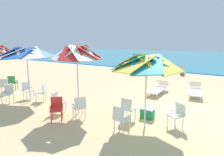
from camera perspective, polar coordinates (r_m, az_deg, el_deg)
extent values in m
plane|color=#D3B784|center=(8.54, 19.18, -9.38)|extent=(80.00, 80.00, 0.00)
cube|color=teal|center=(36.15, 29.47, 5.09)|extent=(80.00, 36.00, 0.10)
cube|color=white|center=(18.01, 26.35, 0.65)|extent=(80.00, 0.70, 0.01)
cylinder|color=silver|center=(6.46, 9.95, -5.89)|extent=(0.05, 0.05, 2.06)
cube|color=teal|center=(6.25, 15.46, 4.37)|extent=(1.27, 1.23, 0.54)
cube|color=#EFDB4C|center=(6.63, 13.71, 4.81)|extent=(1.22, 1.32, 0.54)
cube|color=teal|center=(6.78, 10.27, 5.07)|extent=(1.23, 1.27, 0.54)
cube|color=#EFDB4C|center=(6.62, 6.84, 5.03)|extent=(1.32, 1.22, 0.54)
cube|color=teal|center=(6.24, 5.15, 4.71)|extent=(1.27, 1.23, 0.54)
cube|color=#EFDB4C|center=(5.83, 6.45, 4.25)|extent=(1.22, 1.32, 0.54)
cube|color=teal|center=(5.66, 10.36, 3.93)|extent=(1.23, 1.27, 0.54)
cube|color=#EFDB4C|center=(5.85, 14.23, 3.99)|extent=(1.32, 1.22, 0.54)
sphere|color=silver|center=(6.19, 10.40, 7.22)|extent=(0.08, 0.08, 0.08)
cube|color=white|center=(6.27, 2.99, -11.98)|extent=(0.48, 0.48, 0.05)
cube|color=white|center=(6.03, 1.90, -10.60)|extent=(0.43, 0.14, 0.40)
cube|color=white|center=(6.33, 1.49, -10.64)|extent=(0.08, 0.40, 0.03)
cube|color=white|center=(6.12, 4.56, -11.46)|extent=(0.08, 0.40, 0.03)
cylinder|color=white|center=(6.59, 2.58, -13.00)|extent=(0.04, 0.04, 0.41)
cylinder|color=white|center=(6.41, 5.22, -13.75)|extent=(0.04, 0.04, 0.41)
cylinder|color=white|center=(6.33, 0.68, -14.04)|extent=(0.04, 0.04, 0.41)
cylinder|color=white|center=(6.14, 3.39, -14.87)|extent=(0.04, 0.04, 0.41)
cube|color=white|center=(7.15, 5.04, -9.05)|extent=(0.45, 0.45, 0.05)
cube|color=white|center=(6.90, 4.28, -7.79)|extent=(0.42, 0.10, 0.40)
cube|color=white|center=(7.20, 3.63, -7.95)|extent=(0.05, 0.40, 0.03)
cube|color=white|center=(7.02, 6.51, -8.49)|extent=(0.05, 0.40, 0.03)
cylinder|color=white|center=(7.45, 4.44, -10.10)|extent=(0.04, 0.04, 0.41)
cylinder|color=white|center=(7.30, 6.91, -10.60)|extent=(0.04, 0.04, 0.41)
cylinder|color=white|center=(7.16, 3.07, -10.96)|extent=(0.04, 0.04, 0.41)
cylinder|color=white|center=(7.01, 5.61, -11.51)|extent=(0.04, 0.04, 0.41)
cube|color=white|center=(6.83, 18.39, -10.55)|extent=(0.61, 0.61, 0.05)
cube|color=white|center=(6.89, 19.73, -8.47)|extent=(0.40, 0.31, 0.40)
cube|color=white|center=(6.66, 19.64, -10.19)|extent=(0.25, 0.35, 0.03)
cube|color=white|center=(6.93, 17.31, -9.21)|extent=(0.25, 0.35, 0.03)
cylinder|color=white|center=(6.69, 18.20, -13.17)|extent=(0.04, 0.04, 0.41)
cylinder|color=white|center=(6.93, 16.17, -12.20)|extent=(0.04, 0.04, 0.41)
cylinder|color=white|center=(6.92, 20.38, -12.48)|extent=(0.04, 0.04, 0.41)
cylinder|color=white|center=(7.15, 18.35, -11.58)|extent=(0.04, 0.04, 0.41)
cylinder|color=silver|center=(7.69, -10.10, -2.37)|extent=(0.05, 0.05, 2.26)
cube|color=red|center=(7.35, -6.86, 7.56)|extent=(1.10, 1.03, 0.58)
cube|color=white|center=(7.71, -7.16, 7.71)|extent=(1.05, 1.05, 0.58)
cube|color=red|center=(7.95, -9.25, 7.75)|extent=(1.03, 1.10, 0.58)
cube|color=white|center=(7.94, -11.94, 7.65)|extent=(1.05, 1.05, 0.58)
cube|color=red|center=(7.68, -13.87, 7.46)|extent=(1.10, 1.03, 0.58)
cube|color=white|center=(7.31, -13.90, 7.30)|extent=(1.05, 1.05, 0.58)
cube|color=red|center=(7.05, -11.79, 7.26)|extent=(1.03, 1.10, 0.58)
cube|color=white|center=(7.06, -8.76, 7.37)|extent=(1.05, 1.05, 0.58)
sphere|color=silver|center=(7.49, -10.53, 10.07)|extent=(0.08, 0.08, 0.08)
cube|color=white|center=(7.36, -9.85, -8.57)|extent=(0.60, 0.60, 0.05)
cube|color=white|center=(7.11, -9.41, -7.35)|extent=(0.29, 0.41, 0.40)
cube|color=white|center=(7.27, -11.39, -7.96)|extent=(0.36, 0.23, 0.03)
cube|color=white|center=(7.38, -8.39, -7.56)|extent=(0.36, 0.23, 0.03)
cylinder|color=white|center=(7.55, -11.50, -10.00)|extent=(0.04, 0.04, 0.41)
cylinder|color=white|center=(7.65, -8.94, -9.63)|extent=(0.04, 0.04, 0.41)
cylinder|color=white|center=(7.24, -10.70, -10.92)|extent=(0.04, 0.04, 0.41)
cylinder|color=white|center=(7.34, -8.03, -10.52)|extent=(0.04, 0.04, 0.41)
cube|color=red|center=(7.29, -16.21, -9.04)|extent=(0.62, 0.62, 0.05)
cube|color=red|center=(7.41, -16.16, -6.88)|extent=(0.37, 0.35, 0.40)
cube|color=red|center=(7.24, -14.67, -8.19)|extent=(0.30, 0.32, 0.03)
cube|color=red|center=(7.28, -17.84, -8.25)|extent=(0.30, 0.32, 0.03)
cylinder|color=red|center=(7.20, -14.82, -11.23)|extent=(0.04, 0.04, 0.41)
cylinder|color=red|center=(7.23, -17.66, -11.27)|extent=(0.04, 0.04, 0.41)
cylinder|color=red|center=(7.52, -14.63, -10.22)|extent=(0.04, 0.04, 0.41)
cylinder|color=red|center=(7.56, -17.34, -10.27)|extent=(0.04, 0.04, 0.41)
cube|color=white|center=(8.08, -15.44, -7.03)|extent=(0.55, 0.55, 0.05)
cube|color=white|center=(8.11, -16.75, -5.36)|extent=(0.22, 0.43, 0.40)
cube|color=white|center=(8.21, -14.78, -5.90)|extent=(0.39, 0.16, 0.03)
cube|color=white|center=(7.88, -16.21, -6.69)|extent=(0.39, 0.16, 0.03)
cylinder|color=white|center=(8.21, -13.66, -8.35)|extent=(0.04, 0.04, 0.41)
cylinder|color=white|center=(7.92, -14.88, -9.14)|extent=(0.04, 0.04, 0.41)
cylinder|color=white|center=(8.38, -15.80, -8.07)|extent=(0.04, 0.04, 0.41)
cylinder|color=white|center=(8.10, -17.07, -8.82)|extent=(0.04, 0.04, 0.41)
cylinder|color=silver|center=(9.91, -23.63, -0.20)|extent=(0.05, 0.05, 2.24)
cube|color=blue|center=(9.45, -21.13, 7.14)|extent=(1.39, 1.33, 0.53)
cube|color=white|center=(9.90, -20.76, 7.31)|extent=(1.32, 1.44, 0.53)
cube|color=blue|center=(10.27, -22.34, 7.31)|extent=(1.33, 1.39, 0.53)
cube|color=white|center=(10.36, -24.86, 7.14)|extent=(1.44, 1.32, 0.53)
cube|color=blue|center=(10.11, -27.05, 6.89)|extent=(1.39, 1.33, 0.53)
cube|color=white|center=(9.67, -27.70, 6.69)|extent=(1.32, 1.44, 0.53)
cube|color=blue|center=(9.27, -26.25, 6.69)|extent=(1.33, 1.39, 0.53)
cube|color=white|center=(9.18, -23.43, 6.88)|extent=(1.44, 1.32, 0.53)
sphere|color=silver|center=(9.76, -24.32, 8.62)|extent=(0.08, 0.08, 0.08)
cube|color=white|center=(10.22, -28.78, -4.24)|extent=(0.60, 0.60, 0.05)
cube|color=white|center=(10.33, -28.33, -2.75)|extent=(0.41, 0.29, 0.40)
cube|color=white|center=(10.09, -27.86, -3.68)|extent=(0.23, 0.36, 0.03)
cube|color=white|center=(10.30, -29.79, -3.59)|extent=(0.23, 0.36, 0.03)
cylinder|color=white|center=(10.04, -28.30, -5.82)|extent=(0.04, 0.04, 0.41)
cylinder|color=white|center=(10.22, -30.01, -5.70)|extent=(0.04, 0.04, 0.41)
cylinder|color=white|center=(10.33, -27.32, -5.28)|extent=(0.04, 0.04, 0.41)
cylinder|color=white|center=(10.51, -29.00, -5.17)|extent=(0.04, 0.04, 0.41)
cube|color=white|center=(9.88, -20.50, -4.04)|extent=(0.61, 0.61, 0.05)
cube|color=white|center=(9.76, -19.49, -2.79)|extent=(0.31, 0.40, 0.40)
cube|color=white|center=(9.67, -20.94, -3.71)|extent=(0.35, 0.25, 0.03)
cube|color=white|center=(10.04, -20.17, -3.14)|extent=(0.35, 0.25, 0.03)
cylinder|color=white|center=(9.84, -21.72, -5.59)|extent=(0.04, 0.04, 0.41)
cylinder|color=white|center=(10.16, -21.02, -5.03)|extent=(0.04, 0.04, 0.41)
cylinder|color=white|center=(9.72, -19.78, -5.65)|extent=(0.04, 0.04, 0.41)
cylinder|color=white|center=(10.04, -19.13, -5.09)|extent=(0.04, 0.04, 0.41)
cube|color=white|center=(10.50, -23.73, -3.42)|extent=(0.51, 0.51, 0.05)
cube|color=white|center=(10.63, -24.26, -2.05)|extent=(0.17, 0.43, 0.40)
cube|color=white|center=(10.55, -22.79, -2.66)|extent=(0.40, 0.11, 0.03)
cube|color=white|center=(10.40, -24.78, -3.01)|extent=(0.40, 0.11, 0.03)
cylinder|color=white|center=(10.47, -22.36, -4.67)|extent=(0.04, 0.04, 0.41)
cylinder|color=white|center=(10.33, -24.12, -5.01)|extent=(0.04, 0.04, 0.41)
cylinder|color=white|center=(10.78, -23.17, -4.29)|extent=(0.04, 0.04, 0.41)
cylinder|color=white|center=(10.65, -24.89, -4.61)|extent=(0.04, 0.04, 0.41)
cube|color=red|center=(12.08, -29.52, 7.11)|extent=(1.38, 1.27, 0.57)
cube|color=white|center=(12.51, -28.95, 7.25)|extent=(1.29, 1.33, 0.57)
cube|color=red|center=(12.90, -29.93, 7.23)|extent=(1.27, 1.38, 0.57)
cube|color=white|center=(12.06, -29.05, -2.10)|extent=(0.61, 0.61, 0.05)
cube|color=white|center=(11.84, -29.56, -1.25)|extent=(0.40, 0.32, 0.40)
cube|color=white|center=(12.13, -29.95, -1.59)|extent=(0.26, 0.35, 0.03)
cube|color=white|center=(11.95, -28.24, -1.59)|extent=(0.26, 0.35, 0.03)
cylinder|color=white|center=(12.34, -29.33, -2.96)|extent=(0.04, 0.04, 0.41)
cylinder|color=white|center=(12.19, -27.85, -2.98)|extent=(0.04, 0.04, 0.41)
cylinder|color=white|center=(12.04, -30.06, -3.36)|extent=(0.04, 0.04, 0.41)
cylinder|color=white|center=(11.88, -28.54, -3.39)|extent=(0.04, 0.04, 0.41)
cube|color=#2D8C4C|center=(12.86, -27.40, -1.21)|extent=(0.62, 0.62, 0.05)
cube|color=#2D8C4C|center=(12.64, -27.83, -0.40)|extent=(0.39, 0.33, 0.40)
cube|color=#2D8C4C|center=(12.92, -28.26, -0.74)|extent=(0.27, 0.34, 0.03)
cube|color=#2D8C4C|center=(12.76, -26.62, -0.72)|extent=(0.27, 0.34, 0.03)
cylinder|color=#2D8C4C|center=(13.13, -27.73, -2.05)|extent=(0.04, 0.04, 0.41)
cylinder|color=#2D8C4C|center=(13.00, -26.30, -2.04)|extent=(0.04, 0.04, 0.41)
cylinder|color=#2D8C4C|center=(12.82, -28.33, -2.40)|extent=(0.04, 0.04, 0.41)
cylinder|color=#2D8C4C|center=(12.68, -26.87, -2.40)|extent=(0.04, 0.04, 0.41)
cube|color=white|center=(10.97, 23.52, -3.83)|extent=(0.93, 1.79, 0.06)
cube|color=white|center=(11.96, 23.47, -1.73)|extent=(0.68, 0.58, 0.36)
cube|color=white|center=(10.41, 24.95, -5.52)|extent=(0.06, 0.06, 0.22)
cube|color=white|center=(10.38, 22.12, -5.33)|extent=(0.06, 0.06, 0.22)
cube|color=white|center=(11.64, 24.65, -3.82)|extent=(0.06, 0.06, 0.22)
cube|color=white|center=(11.62, 22.13, -3.65)|extent=(0.06, 0.06, 0.22)
cube|color=white|center=(10.74, 13.11, -3.49)|extent=(0.65, 1.71, 0.06)
cube|color=white|center=(11.68, 14.90, -1.47)|extent=(0.61, 0.48, 0.36)
cube|color=white|center=(10.12, 13.23, -5.22)|extent=(0.06, 0.06, 0.22)
cube|color=white|center=(10.29, 10.53, -4.84)|extent=(0.06, 0.06, 0.22)
cube|color=white|center=(11.29, 15.40, -3.63)|extent=(0.06, 0.06, 0.22)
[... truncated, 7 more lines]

